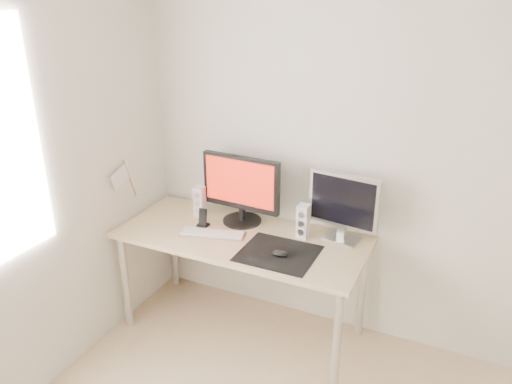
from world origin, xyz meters
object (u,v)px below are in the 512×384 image
(speaker_left, at_px, (200,201))
(speaker_right, at_px, (303,221))
(main_monitor, at_px, (241,187))
(second_monitor, at_px, (344,204))
(mouse, at_px, (280,253))
(phone_dock, at_px, (203,221))
(desk, at_px, (242,246))
(keyboard, at_px, (212,234))

(speaker_left, xyz_separation_m, speaker_right, (0.75, 0.01, 0.00))
(main_monitor, bearing_deg, second_monitor, 3.90)
(main_monitor, distance_m, second_monitor, 0.68)
(speaker_right, bearing_deg, mouse, -96.77)
(speaker_left, distance_m, speaker_right, 0.75)
(speaker_right, relative_size, phone_dock, 1.75)
(mouse, xyz_separation_m, desk, (-0.33, 0.15, -0.10))
(speaker_right, bearing_deg, main_monitor, 177.00)
(mouse, height_order, speaker_left, speaker_left)
(speaker_right, bearing_deg, desk, -157.53)
(keyboard, bearing_deg, speaker_left, 134.50)
(mouse, bearing_deg, keyboard, 171.35)
(main_monitor, xyz_separation_m, speaker_left, (-0.30, -0.03, -0.15))
(main_monitor, height_order, second_monitor, main_monitor)
(main_monitor, bearing_deg, keyboard, -109.96)
(mouse, height_order, phone_dock, phone_dock)
(main_monitor, distance_m, keyboard, 0.36)
(second_monitor, distance_m, speaker_right, 0.28)
(speaker_left, relative_size, keyboard, 0.50)
(keyboard, bearing_deg, mouse, -8.65)
(mouse, relative_size, second_monitor, 0.22)
(main_monitor, bearing_deg, speaker_left, -174.16)
(desk, distance_m, main_monitor, 0.38)
(speaker_left, xyz_separation_m, keyboard, (0.21, -0.21, -0.10))
(desk, xyz_separation_m, keyboard, (-0.17, -0.07, 0.09))
(main_monitor, relative_size, keyboard, 1.26)
(mouse, xyz_separation_m, phone_dock, (-0.62, 0.16, 0.02))
(desk, relative_size, speaker_right, 7.32)
(mouse, bearing_deg, phone_dock, 165.46)
(desk, height_order, phone_dock, phone_dock)
(desk, bearing_deg, speaker_right, 22.47)
(main_monitor, height_order, keyboard, main_monitor)
(second_monitor, distance_m, speaker_left, 0.99)
(speaker_left, relative_size, speaker_right, 1.00)
(keyboard, bearing_deg, phone_dock, 144.13)
(second_monitor, relative_size, speaker_left, 2.07)
(main_monitor, xyz_separation_m, speaker_right, (0.45, -0.02, -0.15))
(desk, bearing_deg, phone_dock, 177.68)
(desk, height_order, speaker_left, speaker_left)
(second_monitor, bearing_deg, mouse, -126.04)
(second_monitor, height_order, keyboard, second_monitor)
(main_monitor, relative_size, speaker_left, 2.52)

